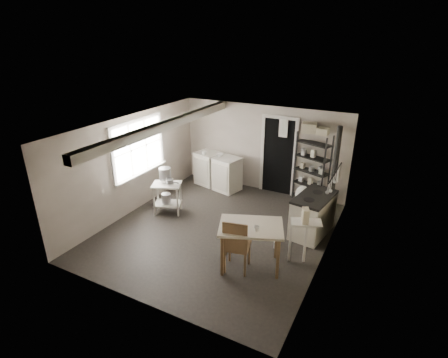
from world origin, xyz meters
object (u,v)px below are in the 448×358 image
at_px(chair, 237,246).
at_px(flour_sack, 303,195).
at_px(base_cabinets, 218,171).
at_px(work_table, 250,248).
at_px(stove, 313,215).
at_px(prep_table, 167,197).
at_px(stockpot, 165,174).
at_px(shelf_rack, 312,167).

relative_size(chair, flour_sack, 2.19).
bearing_deg(base_cabinets, work_table, -38.58).
bearing_deg(chair, stove, 52.19).
xyz_separation_m(base_cabinets, work_table, (2.25, -2.91, -0.08)).
relative_size(stove, flour_sack, 2.34).
height_order(prep_table, work_table, work_table).
height_order(base_cabinets, work_table, base_cabinets).
bearing_deg(stove, work_table, -104.52).
distance_m(stockpot, chair, 2.83).
xyz_separation_m(base_cabinets, chair, (2.08, -3.08, 0.02)).
relative_size(stove, work_table, 1.00).
distance_m(shelf_rack, work_table, 3.20).
height_order(stockpot, work_table, stockpot).
xyz_separation_m(stockpot, base_cabinets, (0.40, 1.81, -0.48)).
xyz_separation_m(stockpot, shelf_rack, (2.92, 2.04, 0.01)).
xyz_separation_m(stockpot, stove, (3.36, 0.57, -0.50)).
xyz_separation_m(stockpot, chair, (2.48, -1.28, -0.45)).
bearing_deg(shelf_rack, prep_table, -124.02).
distance_m(shelf_rack, chair, 3.38).
bearing_deg(flour_sack, chair, -96.00).
xyz_separation_m(base_cabinets, shelf_rack, (2.51, 0.23, 0.49)).
bearing_deg(chair, base_cabinets, 111.71).
xyz_separation_m(stove, flour_sack, (-0.55, 1.29, -0.20)).
distance_m(stockpot, base_cabinets, 1.91).
bearing_deg(base_cabinets, prep_table, -86.11).
distance_m(stockpot, stove, 3.45).
xyz_separation_m(stove, work_table, (-0.70, -1.66, -0.06)).
bearing_deg(stockpot, prep_table, -44.07).
bearing_deg(base_cabinets, flour_sack, 14.68).
height_order(stockpot, flour_sack, stockpot).
distance_m(work_table, flour_sack, 2.96).
height_order(shelf_rack, stove, shelf_rack).
bearing_deg(chair, work_table, 33.25).
distance_m(base_cabinets, chair, 3.72).
relative_size(stockpot, flour_sack, 0.62).
height_order(stove, flour_sack, stove).
xyz_separation_m(stove, chair, (-0.88, -1.84, 0.05)).
bearing_deg(work_table, stove, 67.05).
xyz_separation_m(work_table, chair, (-0.18, -0.18, 0.11)).
relative_size(work_table, flour_sack, 2.33).
bearing_deg(stockpot, flour_sack, 33.40).
height_order(chair, flour_sack, chair).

